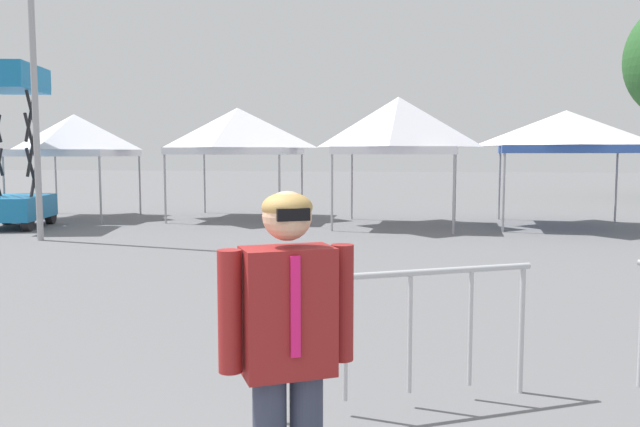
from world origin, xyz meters
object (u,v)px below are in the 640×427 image
Objects in this scene: canopy_tent_right_of_center at (75,135)px; canopy_tent_left_of_center at (398,126)px; person_foreground at (288,350)px; canopy_tent_behind_center at (566,132)px; crowd_barrier_mid_lot at (410,311)px; scissor_lift at (15,180)px; canopy_tent_far_right at (238,131)px.

canopy_tent_right_of_center is 0.92× the size of canopy_tent_left_of_center.
canopy_tent_behind_center is at bearing 74.15° from person_foreground.
canopy_tent_right_of_center is at bearing 123.34° from person_foreground.
canopy_tent_right_of_center is 1.68× the size of crowd_barrier_mid_lot.
canopy_tent_behind_center is at bearing 10.29° from scissor_lift.
canopy_tent_left_of_center is at bearing 11.70° from scissor_lift.
canopy_tent_far_right reaches higher than crowd_barrier_mid_lot.
person_foreground is (0.14, -14.49, -1.67)m from canopy_tent_left_of_center.
canopy_tent_behind_center is at bearing 74.00° from crowd_barrier_mid_lot.
person_foreground is (9.90, -15.04, -1.48)m from canopy_tent_right_of_center.
canopy_tent_right_of_center is 0.91× the size of canopy_tent_far_right.
canopy_tent_behind_center reaches higher than crowd_barrier_mid_lot.
canopy_tent_left_of_center reaches higher than canopy_tent_far_right.
canopy_tent_left_of_center reaches higher than person_foreground.
canopy_tent_right_of_center reaches higher than person_foreground.
canopy_tent_far_right is 5.02m from canopy_tent_left_of_center.
scissor_lift reaches higher than canopy_tent_left_of_center.
person_foreground is at bearing -105.85° from canopy_tent_behind_center.
crowd_barrier_mid_lot is (0.52, 1.97, -0.28)m from person_foreground.
canopy_tent_right_of_center is at bearing 179.96° from canopy_tent_behind_center.
canopy_tent_right_of_center is 14.16m from canopy_tent_behind_center.
scissor_lift is at bearing -168.30° from canopy_tent_left_of_center.
canopy_tent_behind_center is at bearing -0.04° from canopy_tent_right_of_center.
canopy_tent_left_of_center is at bearing -14.63° from canopy_tent_far_right.
canopy_tent_far_right is 0.82× the size of scissor_lift.
canopy_tent_far_right reaches higher than person_foreground.
canopy_tent_behind_center is (14.16, -0.01, 0.02)m from canopy_tent_right_of_center.
person_foreground is at bearing -50.87° from scissor_lift.
canopy_tent_behind_center is at bearing -4.46° from canopy_tent_far_right.
scissor_lift reaches higher than canopy_tent_far_right.
canopy_tent_left_of_center reaches higher than canopy_tent_right_of_center.
person_foreground is 2.05m from crowd_barrier_mid_lot.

